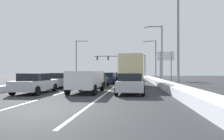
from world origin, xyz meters
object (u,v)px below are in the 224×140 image
object	(u,v)px
sedan_silver_right_lane_nearest	(130,83)
street_lamp_right_far	(154,56)
suv_green_left_lane_fourth	(89,76)
sedan_navy_center_lane_third	(108,78)
sedan_red_center_lane_fifth	(114,76)
street_lamp_right_mid	(159,49)
sedan_tan_right_lane_third	(131,78)
suv_maroon_right_lane_fifth	(132,75)
sedan_silver_left_lane_nearest	(35,83)
street_lamp_left_mid	(78,56)
sedan_gray_left_lane_second	(63,80)
traffic_light_gantry	(125,60)
roadside_sign_right	(166,59)
sedan_black_center_lane_fourth	(110,77)
street_lamp_right_near	(175,32)
sedan_tan_left_lane_third	(81,78)
sedan_charcoal_center_lane_second	(97,80)
suv_green_right_lane_fourth	(132,75)
box_truck_right_lane_second	(131,69)
suv_white_center_lane_nearest	(86,80)
sedan_maroon_left_lane_fifth	(96,76)

from	to	relation	value
sedan_silver_right_lane_nearest	street_lamp_right_far	bearing A→B (deg)	80.83
suv_green_left_lane_fourth	street_lamp_right_far	size ratio (longest dim) A/B	0.65
sedan_navy_center_lane_third	suv_green_left_lane_fourth	world-z (taller)	suv_green_left_lane_fourth
sedan_red_center_lane_fifth	street_lamp_right_mid	size ratio (longest dim) A/B	0.55
sedan_tan_right_lane_third	suv_maroon_right_lane_fifth	distance (m)	13.18
sedan_silver_left_lane_nearest	street_lamp_left_mid	bearing A→B (deg)	98.80
sedan_gray_left_lane_second	street_lamp_left_mid	size ratio (longest dim) A/B	0.56
sedan_silver_left_lane_nearest	traffic_light_gantry	bearing A→B (deg)	83.22
street_lamp_right_far	roadside_sign_right	distance (m)	2.30
sedan_gray_left_lane_second	roadside_sign_right	xyz separation A→B (m)	(13.12, 19.07, 3.25)
sedan_red_center_lane_fifth	suv_green_left_lane_fourth	world-z (taller)	suv_green_left_lane_fourth
sedan_black_center_lane_fourth	roadside_sign_right	world-z (taller)	roadside_sign_right
street_lamp_right_near	sedan_tan_left_lane_third	bearing A→B (deg)	146.95
sedan_red_center_lane_fifth	sedan_charcoal_center_lane_second	bearing A→B (deg)	-89.67
sedan_charcoal_center_lane_second	street_lamp_right_far	world-z (taller)	street_lamp_right_far
sedan_tan_right_lane_third	suv_green_right_lane_fourth	distance (m)	7.23
street_lamp_right_near	box_truck_right_lane_second	bearing A→B (deg)	146.69
sedan_silver_left_lane_nearest	street_lamp_right_far	bearing A→B (deg)	65.76
sedan_red_center_lane_fifth	suv_white_center_lane_nearest	bearing A→B (deg)	-89.12
street_lamp_right_near	sedan_charcoal_center_lane_second	bearing A→B (deg)	165.93
sedan_black_center_lane_fourth	sedan_maroon_left_lane_fifth	world-z (taller)	same
sedan_silver_right_lane_nearest	sedan_gray_left_lane_second	bearing A→B (deg)	143.74
traffic_light_gantry	sedan_tan_left_lane_third	bearing A→B (deg)	-98.87
street_lamp_right_near	street_lamp_right_mid	world-z (taller)	street_lamp_right_near
box_truck_right_lane_second	sedan_gray_left_lane_second	size ratio (longest dim) A/B	1.60
street_lamp_left_mid	sedan_maroon_left_lane_fifth	bearing A→B (deg)	-21.96
sedan_tan_right_lane_third	street_lamp_right_far	world-z (taller)	street_lamp_right_far
sedan_navy_center_lane_third	traffic_light_gantry	distance (m)	28.57
street_lamp_right_mid	roadside_sign_right	xyz separation A→B (m)	(2.32, 9.91, -0.88)
sedan_maroon_left_lane_fifth	traffic_light_gantry	distance (m)	17.87
sedan_silver_left_lane_nearest	sedan_maroon_left_lane_fifth	distance (m)	24.73
box_truck_right_lane_second	sedan_red_center_lane_fifth	world-z (taller)	box_truck_right_lane_second
suv_green_left_lane_fourth	sedan_tan_left_lane_third	bearing A→B (deg)	-87.01
street_lamp_left_mid	sedan_black_center_lane_fourth	bearing A→B (deg)	-44.12
sedan_charcoal_center_lane_second	traffic_light_gantry	size ratio (longest dim) A/B	0.32
sedan_gray_left_lane_second	suv_green_left_lane_fourth	xyz separation A→B (m)	(-0.09, 12.73, 0.25)
sedan_maroon_left_lane_fifth	street_lamp_left_mid	distance (m)	6.03
suv_maroon_right_lane_fifth	sedan_charcoal_center_lane_second	size ratio (longest dim) A/B	1.09
suv_green_right_lane_fourth	suv_white_center_lane_nearest	distance (m)	22.13
sedan_navy_center_lane_third	street_lamp_right_mid	xyz separation A→B (m)	(7.10, 1.62, 4.14)
sedan_black_center_lane_fourth	sedan_gray_left_lane_second	xyz separation A→B (m)	(-3.32, -13.48, 0.00)
traffic_light_gantry	box_truck_right_lane_second	bearing A→B (deg)	-86.31
sedan_tan_left_lane_third	street_lamp_right_mid	distance (m)	11.65
sedan_red_center_lane_fifth	street_lamp_right_far	bearing A→B (deg)	-4.61
suv_white_center_lane_nearest	sedan_navy_center_lane_third	size ratio (longest dim) A/B	1.09
street_lamp_right_near	street_lamp_right_far	world-z (taller)	street_lamp_right_near
street_lamp_right_near	street_lamp_right_far	xyz separation A→B (m)	(-0.20, 19.38, -0.78)
suv_green_right_lane_fourth	sedan_charcoal_center_lane_second	world-z (taller)	suv_green_right_lane_fourth
suv_white_center_lane_nearest	sedan_silver_left_lane_nearest	bearing A→B (deg)	-167.54
sedan_maroon_left_lane_fifth	sedan_silver_left_lane_nearest	bearing A→B (deg)	-90.08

